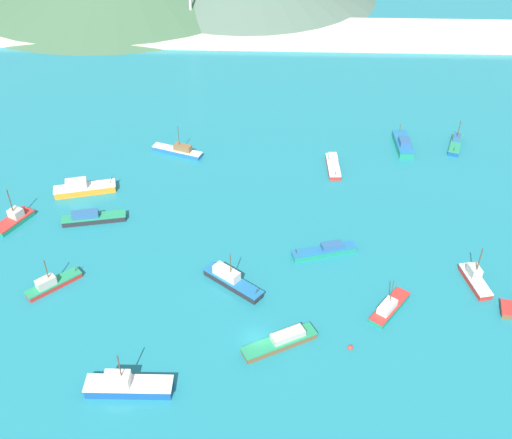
{
  "coord_description": "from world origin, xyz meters",
  "views": [
    {
      "loc": [
        2.04,
        -57.64,
        64.98
      ],
      "look_at": [
        -1.09,
        26.4,
        0.78
      ],
      "focal_mm": 43.13,
      "sensor_mm": 36.0,
      "label": 1
    }
  ],
  "objects_px": {
    "fishing_boat_11": "(92,218)",
    "fishing_boat_14": "(389,307)",
    "fishing_boat_6": "(333,165)",
    "fishing_boat_12": "(475,279)",
    "fishing_boat_13": "(456,143)",
    "buoy_0": "(350,348)",
    "fishing_boat_2": "(231,280)",
    "fishing_boat_3": "(14,219)",
    "fishing_boat_9": "(281,341)",
    "fishing_boat_8": "(403,144)",
    "fishing_boat_0": "(179,151)",
    "fishing_boat_1": "(52,284)",
    "fishing_boat_7": "(127,385)",
    "fishing_boat_5": "(325,250)",
    "fishing_boat_4": "(83,188)"
  },
  "relations": [
    {
      "from": "fishing_boat_8",
      "to": "fishing_boat_12",
      "type": "distance_m",
      "value": 40.61
    },
    {
      "from": "fishing_boat_4",
      "to": "buoy_0",
      "type": "relative_size",
      "value": 15.79
    },
    {
      "from": "fishing_boat_2",
      "to": "fishing_boat_9",
      "type": "distance_m",
      "value": 13.96
    },
    {
      "from": "fishing_boat_1",
      "to": "fishing_boat_8",
      "type": "xyz_separation_m",
      "value": [
        59.62,
        43.69,
        0.14
      ]
    },
    {
      "from": "fishing_boat_14",
      "to": "fishing_boat_12",
      "type": "bearing_deg",
      "value": 24.97
    },
    {
      "from": "fishing_boat_6",
      "to": "fishing_boat_8",
      "type": "xyz_separation_m",
      "value": [
        14.85,
        8.35,
        0.12
      ]
    },
    {
      "from": "fishing_boat_1",
      "to": "fishing_boat_4",
      "type": "bearing_deg",
      "value": 94.0
    },
    {
      "from": "fishing_boat_1",
      "to": "fishing_boat_12",
      "type": "height_order",
      "value": "fishing_boat_12"
    },
    {
      "from": "fishing_boat_2",
      "to": "fishing_boat_11",
      "type": "bearing_deg",
      "value": 149.21
    },
    {
      "from": "fishing_boat_5",
      "to": "fishing_boat_12",
      "type": "height_order",
      "value": "fishing_boat_12"
    },
    {
      "from": "fishing_boat_12",
      "to": "fishing_boat_14",
      "type": "bearing_deg",
      "value": -155.03
    },
    {
      "from": "fishing_boat_5",
      "to": "fishing_boat_11",
      "type": "distance_m",
      "value": 40.51
    },
    {
      "from": "fishing_boat_0",
      "to": "fishing_boat_11",
      "type": "bearing_deg",
      "value": -117.39
    },
    {
      "from": "fishing_boat_14",
      "to": "buoy_0",
      "type": "xyz_separation_m",
      "value": [
        -6.17,
        -7.25,
        -0.63
      ]
    },
    {
      "from": "fishing_boat_7",
      "to": "fishing_boat_13",
      "type": "distance_m",
      "value": 83.83
    },
    {
      "from": "fishing_boat_13",
      "to": "buoy_0",
      "type": "distance_m",
      "value": 60.93
    },
    {
      "from": "fishing_boat_9",
      "to": "fishing_boat_14",
      "type": "distance_m",
      "value": 17.14
    },
    {
      "from": "fishing_boat_5",
      "to": "fishing_boat_1",
      "type": "bearing_deg",
      "value": -167.22
    },
    {
      "from": "fishing_boat_6",
      "to": "fishing_boat_8",
      "type": "distance_m",
      "value": 17.04
    },
    {
      "from": "fishing_boat_0",
      "to": "fishing_boat_1",
      "type": "distance_m",
      "value": 41.88
    },
    {
      "from": "fishing_boat_12",
      "to": "fishing_boat_13",
      "type": "height_order",
      "value": "fishing_boat_12"
    },
    {
      "from": "fishing_boat_9",
      "to": "fishing_boat_13",
      "type": "height_order",
      "value": "fishing_boat_13"
    },
    {
      "from": "fishing_boat_11",
      "to": "fishing_boat_14",
      "type": "xyz_separation_m",
      "value": [
        48.49,
        -19.7,
        -0.07
      ]
    },
    {
      "from": "fishing_boat_9",
      "to": "fishing_boat_12",
      "type": "bearing_deg",
      "value": 24.46
    },
    {
      "from": "fishing_boat_1",
      "to": "fishing_boat_12",
      "type": "relative_size",
      "value": 0.99
    },
    {
      "from": "fishing_boat_0",
      "to": "fishing_boat_3",
      "type": "bearing_deg",
      "value": -136.58
    },
    {
      "from": "buoy_0",
      "to": "fishing_boat_2",
      "type": "bearing_deg",
      "value": 145.13
    },
    {
      "from": "fishing_boat_2",
      "to": "fishing_boat_7",
      "type": "distance_m",
      "value": 23.26
    },
    {
      "from": "fishing_boat_0",
      "to": "fishing_boat_1",
      "type": "height_order",
      "value": "fishing_boat_0"
    },
    {
      "from": "fishing_boat_1",
      "to": "fishing_boat_3",
      "type": "distance_m",
      "value": 19.31
    },
    {
      "from": "fishing_boat_2",
      "to": "fishing_boat_0",
      "type": "bearing_deg",
      "value": 109.34
    },
    {
      "from": "fishing_boat_7",
      "to": "fishing_boat_11",
      "type": "relative_size",
      "value": 1.0
    },
    {
      "from": "fishing_boat_2",
      "to": "fishing_boat_11",
      "type": "height_order",
      "value": "fishing_boat_2"
    },
    {
      "from": "fishing_boat_0",
      "to": "fishing_boat_5",
      "type": "relative_size",
      "value": 0.98
    },
    {
      "from": "fishing_boat_2",
      "to": "fishing_boat_4",
      "type": "relative_size",
      "value": 0.85
    },
    {
      "from": "fishing_boat_4",
      "to": "fishing_boat_8",
      "type": "bearing_deg",
      "value": 16.76
    },
    {
      "from": "fishing_boat_5",
      "to": "fishing_boat_6",
      "type": "height_order",
      "value": "fishing_boat_6"
    },
    {
      "from": "fishing_boat_2",
      "to": "fishing_boat_6",
      "type": "distance_m",
      "value": 38.05
    },
    {
      "from": "fishing_boat_0",
      "to": "fishing_boat_4",
      "type": "relative_size",
      "value": 0.92
    },
    {
      "from": "fishing_boat_3",
      "to": "fishing_boat_11",
      "type": "relative_size",
      "value": 0.72
    },
    {
      "from": "fishing_boat_2",
      "to": "fishing_boat_3",
      "type": "relative_size",
      "value": 1.21
    },
    {
      "from": "fishing_boat_3",
      "to": "fishing_boat_12",
      "type": "xyz_separation_m",
      "value": [
        75.77,
        -12.25,
        0.1
      ]
    },
    {
      "from": "fishing_boat_0",
      "to": "fishing_boat_3",
      "type": "height_order",
      "value": "fishing_boat_3"
    },
    {
      "from": "fishing_boat_14",
      "to": "fishing_boat_0",
      "type": "bearing_deg",
      "value": 130.67
    },
    {
      "from": "fishing_boat_1",
      "to": "fishing_boat_3",
      "type": "xyz_separation_m",
      "value": [
        -11.36,
        15.62,
        0.01
      ]
    },
    {
      "from": "fishing_boat_0",
      "to": "fishing_boat_14",
      "type": "xyz_separation_m",
      "value": [
        36.62,
        -42.62,
        -0.06
      ]
    },
    {
      "from": "fishing_boat_6",
      "to": "fishing_boat_12",
      "type": "height_order",
      "value": "fishing_boat_12"
    },
    {
      "from": "fishing_boat_3",
      "to": "fishing_boat_11",
      "type": "height_order",
      "value": "fishing_boat_3"
    },
    {
      "from": "fishing_boat_6",
      "to": "fishing_boat_11",
      "type": "distance_m",
      "value": 46.69
    },
    {
      "from": "fishing_boat_4",
      "to": "fishing_boat_14",
      "type": "height_order",
      "value": "fishing_boat_14"
    }
  ]
}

